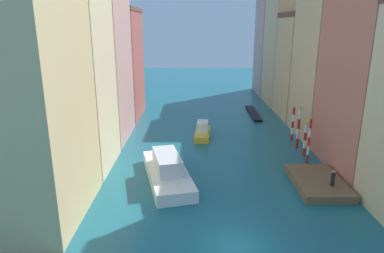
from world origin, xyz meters
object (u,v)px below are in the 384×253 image
(person_on_dock, at_px, (332,178))
(mooring_pole_2, at_px, (298,127))
(vaporetto_white, at_px, (166,171))
(waterfront_dock, at_px, (317,182))
(mooring_pole_3, at_px, (292,123))
(gondola_black, at_px, (252,113))
(mooring_pole_1, at_px, (304,138))
(motorboat_0, at_px, (202,132))
(mooring_pole_0, at_px, (308,140))

(person_on_dock, bearing_deg, mooring_pole_2, 88.27)
(vaporetto_white, bearing_deg, mooring_pole_2, 30.64)
(waterfront_dock, xyz_separation_m, person_on_dock, (0.71, -1.40, 1.03))
(person_on_dock, distance_m, mooring_pole_3, 14.48)
(gondola_black, bearing_deg, mooring_pole_1, -82.56)
(waterfront_dock, relative_size, motorboat_0, 1.25)
(mooring_pole_1, relative_size, motorboat_0, 0.71)
(waterfront_dock, height_order, mooring_pole_2, mooring_pole_2)
(waterfront_dock, distance_m, mooring_pole_0, 5.99)
(waterfront_dock, bearing_deg, vaporetto_white, 174.29)
(motorboat_0, bearing_deg, mooring_pole_0, -39.20)
(person_on_dock, xyz_separation_m, mooring_pole_2, (0.35, 11.67, 1.25))
(waterfront_dock, bearing_deg, mooring_pole_3, 84.74)
(waterfront_dock, distance_m, gondola_black, 26.67)
(waterfront_dock, distance_m, mooring_pole_3, 13.24)
(mooring_pole_0, distance_m, vaporetto_white, 15.34)
(gondola_black, bearing_deg, waterfront_dock, -87.07)
(mooring_pole_1, bearing_deg, mooring_pole_3, 89.01)
(mooring_pole_0, bearing_deg, motorboat_0, 140.80)
(waterfront_dock, distance_m, vaporetto_white, 14.00)
(person_on_dock, bearing_deg, gondola_black, 94.24)
(waterfront_dock, height_order, motorboat_0, motorboat_0)
(person_on_dock, xyz_separation_m, mooring_pole_1, (0.40, 9.12, 0.65))
(waterfront_dock, bearing_deg, motorboat_0, 125.19)
(motorboat_0, bearing_deg, gondola_black, 54.21)
(waterfront_dock, distance_m, mooring_pole_1, 7.97)
(mooring_pole_2, relative_size, mooring_pole_3, 1.13)
(vaporetto_white, bearing_deg, mooring_pole_1, 22.82)
(mooring_pole_3, xyz_separation_m, gondola_black, (-2.56, 13.60, -2.16))
(mooring_pole_1, height_order, motorboat_0, mooring_pole_1)
(mooring_pole_1, distance_m, mooring_pole_3, 5.33)
(mooring_pole_0, height_order, mooring_pole_2, mooring_pole_2)
(mooring_pole_1, xyz_separation_m, gondola_black, (-2.47, 18.92, -1.86))
(person_on_dock, relative_size, mooring_pole_2, 0.28)
(mooring_pole_0, bearing_deg, gondola_black, 95.76)
(person_on_dock, height_order, gondola_black, person_on_dock)
(mooring_pole_0, height_order, mooring_pole_3, mooring_pole_0)
(vaporetto_white, distance_m, motorboat_0, 13.56)
(mooring_pole_1, height_order, mooring_pole_3, mooring_pole_3)
(person_on_dock, relative_size, motorboat_0, 0.26)
(person_on_dock, distance_m, motorboat_0, 19.21)
(mooring_pole_0, distance_m, motorboat_0, 14.23)
(waterfront_dock, height_order, gondola_black, waterfront_dock)
(gondola_black, xyz_separation_m, motorboat_0, (-8.80, -12.21, 0.58))
(mooring_pole_1, xyz_separation_m, motorboat_0, (-11.28, 6.71, -1.28))
(mooring_pole_0, xyz_separation_m, motorboat_0, (-10.94, 8.92, -1.84))
(mooring_pole_1, height_order, gondola_black, mooring_pole_1)
(waterfront_dock, height_order, mooring_pole_1, mooring_pole_1)
(waterfront_dock, relative_size, mooring_pole_2, 1.36)
(waterfront_dock, distance_m, person_on_dock, 1.88)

